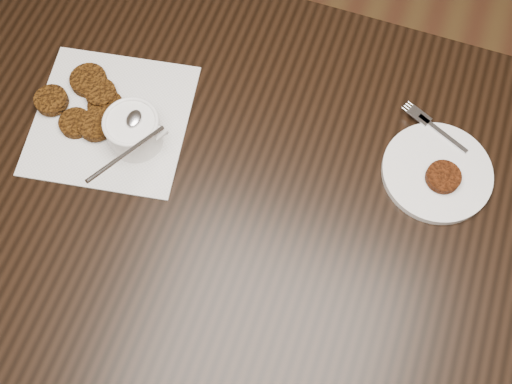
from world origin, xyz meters
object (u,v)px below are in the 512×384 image
napkin (111,120)px  plate_with_patty (438,170)px  sauce_ramekin (130,121)px  table (281,281)px

napkin → plate_with_patty: 0.59m
napkin → sauce_ramekin: sauce_ramekin is taller
napkin → sauce_ramekin: 0.09m
plate_with_patty → napkin: bearing=-171.3°
sauce_ramekin → plate_with_patty: bearing=12.2°
table → plate_with_patty: plate_with_patty is taller
napkin → plate_with_patty: bearing=8.7°
table → sauce_ramekin: 0.54m
napkin → sauce_ramekin: (0.06, -0.02, 0.07)m
table → napkin: (-0.37, 0.08, 0.38)m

